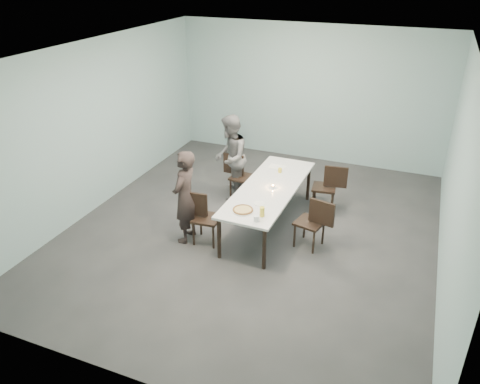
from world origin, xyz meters
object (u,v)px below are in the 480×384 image
at_px(chair_far_left, 239,173).
at_px(tealight, 273,187).
at_px(table, 269,190).
at_px(beer_glass, 262,212).
at_px(water_tumbler, 256,219).
at_px(amber_tumbler, 280,170).
at_px(diner_far, 230,157).
at_px(pizza, 243,210).
at_px(chair_near_right, 315,220).
at_px(diner_near, 185,197).
at_px(chair_far_right, 329,185).
at_px(chair_near_left, 202,214).
at_px(side_plate, 259,203).

height_order(chair_far_left, tealight, chair_far_left).
relative_size(table, beer_glass, 17.43).
distance_m(water_tumbler, amber_tumbler, 1.80).
bearing_deg(diner_far, water_tumbler, 17.33).
xyz_separation_m(pizza, water_tumbler, (0.30, -0.21, 0.03)).
relative_size(chair_near_right, amber_tumbler, 10.88).
height_order(pizza, amber_tumbler, amber_tumbler).
xyz_separation_m(diner_far, beer_glass, (1.27, -1.77, 0.01)).
bearing_deg(amber_tumbler, chair_far_left, 167.76).
height_order(diner_far, amber_tumbler, diner_far).
bearing_deg(diner_near, water_tumbler, 78.58).
xyz_separation_m(chair_far_right, amber_tumbler, (-0.84, -0.34, 0.29)).
distance_m(chair_near_right, water_tumbler, 1.09).
relative_size(table, pizza, 7.69).
bearing_deg(chair_far_left, chair_near_left, -84.23).
bearing_deg(side_plate, chair_near_left, -164.80).
bearing_deg(pizza, table, 83.48).
bearing_deg(water_tumbler, diner_far, 122.56).
distance_m(chair_far_right, diner_far, 1.91).
distance_m(pizza, beer_glass, 0.33).
relative_size(chair_near_right, diner_near, 0.55).
distance_m(chair_far_left, beer_glass, 2.14).
height_order(diner_near, side_plate, diner_near).
distance_m(chair_near_left, side_plate, 0.97).
bearing_deg(beer_glass, water_tumbler, -99.54).
distance_m(water_tumbler, tealight, 1.15).
relative_size(chair_far_left, amber_tumbler, 10.88).
xyz_separation_m(chair_near_right, side_plate, (-0.84, -0.25, 0.25)).
bearing_deg(tealight, chair_far_left, 139.15).
bearing_deg(pizza, chair_far_left, 114.05).
bearing_deg(water_tumbler, pizza, 144.34).
bearing_deg(water_tumbler, chair_near_right, 47.92).
bearing_deg(table, diner_far, 142.83).
bearing_deg(chair_far_right, water_tumbler, 66.31).
distance_m(table, beer_glass, 1.01).
height_order(diner_far, side_plate, diner_far).
relative_size(beer_glass, tealight, 2.68).
xyz_separation_m(water_tumbler, amber_tumbler, (-0.20, 1.78, -0.01)).
bearing_deg(chair_near_right, beer_glass, 54.70).
height_order(chair_far_left, chair_far_right, same).
bearing_deg(diner_far, side_plate, 22.58).
height_order(chair_far_right, diner_far, diner_far).
relative_size(chair_far_right, water_tumbler, 9.67).
bearing_deg(diner_near, side_plate, 102.89).
height_order(chair_near_left, side_plate, chair_near_left).
bearing_deg(diner_near, table, 128.08).
bearing_deg(chair_far_left, diner_near, -92.87).
xyz_separation_m(chair_near_left, diner_far, (-0.20, 1.66, 0.32)).
distance_m(diner_near, diner_far, 1.71).
height_order(chair_near_right, tealight, chair_near_right).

